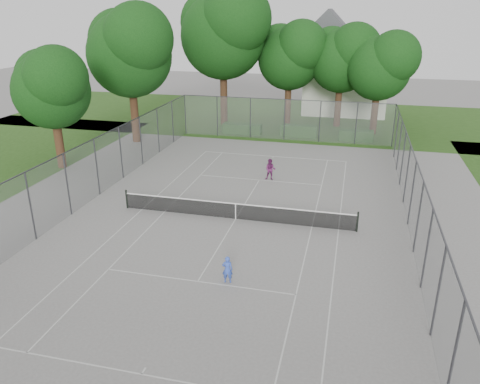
% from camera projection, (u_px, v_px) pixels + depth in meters
% --- Properties ---
extents(ground, '(120.00, 120.00, 0.00)m').
position_uv_depth(ground, '(236.00, 219.00, 25.31)').
color(ground, slate).
rests_on(ground, ground).
extents(grass_far, '(60.00, 20.00, 0.00)m').
position_uv_depth(grass_far, '(297.00, 118.00, 48.81)').
color(grass_far, '#234614').
rests_on(grass_far, ground).
extents(court_markings, '(11.03, 23.83, 0.01)m').
position_uv_depth(court_markings, '(236.00, 219.00, 25.31)').
color(court_markings, '#BCBCB7').
rests_on(court_markings, ground).
extents(tennis_net, '(12.87, 0.10, 1.10)m').
position_uv_depth(tennis_net, '(236.00, 211.00, 25.12)').
color(tennis_net, black).
rests_on(tennis_net, ground).
extents(perimeter_fence, '(18.08, 34.08, 3.52)m').
position_uv_depth(perimeter_fence, '(235.00, 188.00, 24.65)').
color(perimeter_fence, '#38383D').
rests_on(perimeter_fence, ground).
extents(tree_far_left, '(9.01, 8.23, 12.96)m').
position_uv_depth(tree_far_left, '(224.00, 29.00, 42.72)').
color(tree_far_left, '#3C2315').
rests_on(tree_far_left, ground).
extents(tree_far_midleft, '(6.83, 6.24, 9.82)m').
position_uv_depth(tree_far_midleft, '(290.00, 53.00, 43.87)').
color(tree_far_midleft, '#3C2315').
rests_on(tree_far_midleft, ground).
extents(tree_far_midright, '(6.68, 6.10, 9.61)m').
position_uv_depth(tree_far_midright, '(343.00, 56.00, 42.96)').
color(tree_far_midright, '#3C2315').
rests_on(tree_far_midright, ground).
extents(tree_far_right, '(6.31, 5.76, 9.06)m').
position_uv_depth(tree_far_right, '(381.00, 63.00, 40.30)').
color(tree_far_right, '#3C2315').
rests_on(tree_far_right, ground).
extents(tree_side_back, '(7.82, 7.14, 11.25)m').
position_uv_depth(tree_side_back, '(130.00, 48.00, 37.28)').
color(tree_side_back, '#3C2315').
rests_on(tree_side_back, ground).
extents(tree_side_front, '(5.94, 5.42, 8.54)m').
position_uv_depth(tree_side_front, '(51.00, 85.00, 31.43)').
color(tree_side_front, '#3C2315').
rests_on(tree_side_front, ground).
extents(hedge_left, '(3.51, 1.05, 0.88)m').
position_uv_depth(hedge_left, '(242.00, 129.00, 42.62)').
color(hedge_left, '#1E4716').
rests_on(hedge_left, ground).
extents(hedge_mid, '(3.22, 0.92, 1.01)m').
position_uv_depth(hedge_mid, '(299.00, 131.00, 41.52)').
color(hedge_mid, '#1E4716').
rests_on(hedge_mid, ground).
extents(hedge_right, '(2.88, 1.06, 0.87)m').
position_uv_depth(hedge_right, '(356.00, 135.00, 40.36)').
color(hedge_right, '#1E4716').
rests_on(hedge_right, ground).
extents(house, '(8.55, 6.62, 10.64)m').
position_uv_depth(house, '(346.00, 72.00, 49.99)').
color(house, white).
rests_on(house, ground).
extents(girl_player, '(0.48, 0.35, 1.20)m').
position_uv_depth(girl_player, '(227.00, 269.00, 19.28)').
color(girl_player, blue).
rests_on(girl_player, ground).
extents(woman_player, '(0.70, 0.55, 1.44)m').
position_uv_depth(woman_player, '(270.00, 170.00, 30.87)').
color(woman_player, '#6C245C').
rests_on(woman_player, ground).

